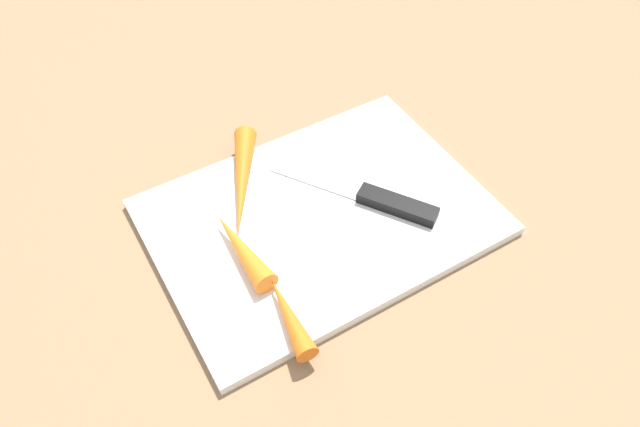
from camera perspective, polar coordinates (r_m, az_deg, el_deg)
ground_plane at (r=0.67m, az=-0.00°, el=-0.66°), size 1.40×1.40×0.00m
cutting_board at (r=0.66m, az=-0.00°, el=-0.33°), size 0.36×0.26×0.01m
knife at (r=0.67m, az=6.28°, el=1.14°), size 0.13×0.18×0.01m
carrot_longest at (r=0.68m, az=-7.40°, el=3.17°), size 0.10×0.15×0.03m
carrot_medium at (r=0.62m, az=-7.48°, el=-3.29°), size 0.03×0.11×0.03m
carrot_shortest at (r=0.57m, az=-3.00°, el=-9.58°), size 0.03×0.09×0.02m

